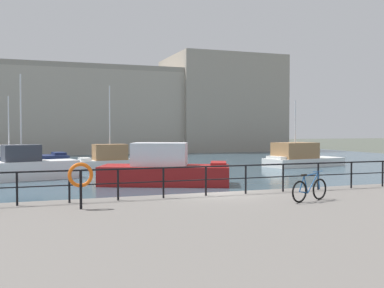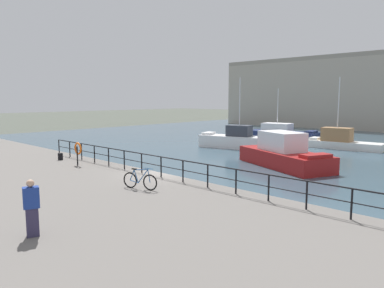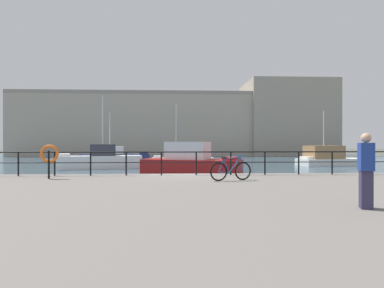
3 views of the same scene
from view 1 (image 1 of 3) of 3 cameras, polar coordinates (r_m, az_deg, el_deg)
ground_plane at (r=17.66m, az=3.04°, el=-9.38°), size 240.00×240.00×0.00m
water_basin at (r=46.78m, az=-11.44°, el=-2.37°), size 80.00×60.00×0.01m
quay_promenade at (r=11.97m, az=15.47°, el=-12.32°), size 56.00×13.00×1.05m
harbor_building at (r=69.54m, az=-8.99°, el=4.14°), size 62.08×14.46×14.80m
moored_harbor_tender at (r=32.93m, az=-20.84°, el=-2.78°), size 8.11×3.97×7.12m
moored_white_yacht at (r=40.62m, az=-9.55°, el=-1.91°), size 7.30×2.77×7.19m
moored_cabin_cruiser at (r=43.10m, az=13.26°, el=-1.57°), size 7.90×4.06×6.03m
moored_green_narrowboat at (r=28.32m, az=-3.48°, el=-3.18°), size 8.39×5.82×2.58m
moored_blue_motorboat at (r=42.32m, az=-21.05°, el=-1.83°), size 8.69×3.82×6.27m
quay_railing at (r=17.08m, az=6.70°, el=-3.71°), size 22.23×0.07×1.08m
parked_bicycle at (r=15.74m, az=14.43°, el=-5.51°), size 1.70×0.60×0.98m
life_ring_stand at (r=14.13m, az=-13.70°, el=-3.95°), size 0.75×0.16×1.40m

